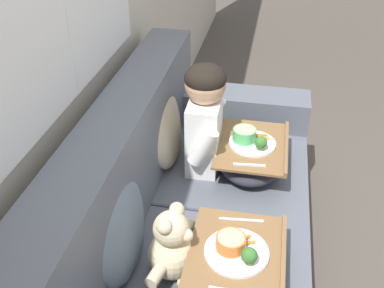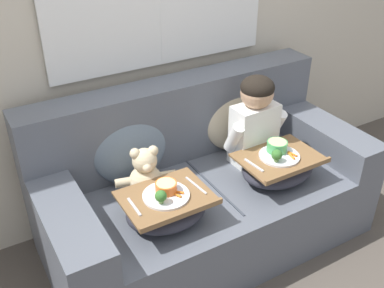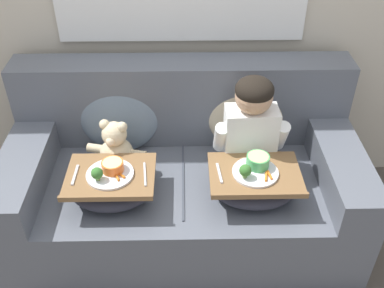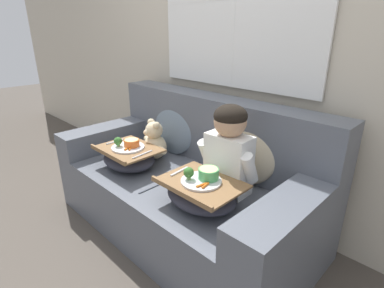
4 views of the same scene
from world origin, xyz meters
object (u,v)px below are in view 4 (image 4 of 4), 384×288
at_px(throw_pillow_behind_child, 249,150).
at_px(teddy_bear, 154,142).
at_px(throw_pillow_behind_teddy, 175,126).
at_px(lap_tray_child, 201,192).
at_px(lap_tray_teddy, 129,157).
at_px(child_figure, 229,146).
at_px(couch, 188,184).

xyz_separation_m(throw_pillow_behind_child, teddy_bear, (-0.70, -0.21, -0.08)).
relative_size(throw_pillow_behind_child, throw_pillow_behind_teddy, 0.97).
height_order(lap_tray_child, lap_tray_teddy, lap_tray_child).
distance_m(child_figure, lap_tray_teddy, 0.77).
bearing_deg(lap_tray_child, child_figure, 89.98).
bearing_deg(throw_pillow_behind_child, throw_pillow_behind_teddy, 180.00).
xyz_separation_m(throw_pillow_behind_teddy, lap_tray_teddy, (-0.00, -0.44, -0.13)).
bearing_deg(teddy_bear, couch, 2.50).
height_order(couch, child_figure, child_figure).
bearing_deg(lap_tray_teddy, throw_pillow_behind_teddy, 89.99).
relative_size(throw_pillow_behind_teddy, lap_tray_child, 1.04).
height_order(throw_pillow_behind_child, lap_tray_child, throw_pillow_behind_child).
relative_size(child_figure, lap_tray_child, 1.21).
distance_m(throw_pillow_behind_teddy, lap_tray_child, 0.84).
bearing_deg(throw_pillow_behind_child, lap_tray_teddy, -147.97).
relative_size(throw_pillow_behind_child, lap_tray_teddy, 1.05).
relative_size(lap_tray_child, lap_tray_teddy, 1.04).
height_order(throw_pillow_behind_teddy, lap_tray_child, throw_pillow_behind_teddy).
xyz_separation_m(child_figure, lap_tray_teddy, (-0.70, -0.23, -0.21)).
relative_size(couch, throw_pillow_behind_teddy, 3.98).
distance_m(throw_pillow_behind_teddy, child_figure, 0.74).
height_order(couch, teddy_bear, couch).
xyz_separation_m(throw_pillow_behind_child, throw_pillow_behind_teddy, (-0.70, 0.00, 0.00)).
relative_size(throw_pillow_behind_teddy, teddy_bear, 1.43).
distance_m(couch, lap_tray_child, 0.46).
height_order(child_figure, lap_tray_teddy, child_figure).
bearing_deg(lap_tray_teddy, teddy_bear, 90.24).
distance_m(child_figure, teddy_bear, 0.72).
height_order(couch, lap_tray_child, couch).
distance_m(throw_pillow_behind_child, lap_tray_child, 0.45).
xyz_separation_m(throw_pillow_behind_child, lap_tray_teddy, (-0.70, -0.44, -0.13)).
distance_m(throw_pillow_behind_child, teddy_bear, 0.74).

